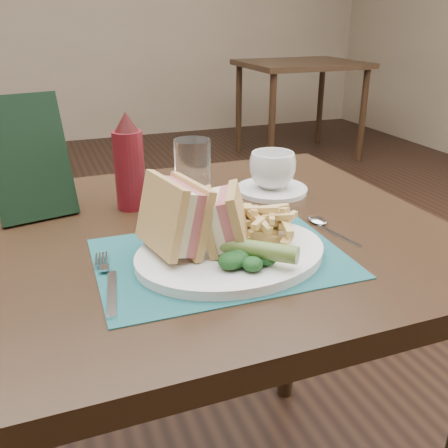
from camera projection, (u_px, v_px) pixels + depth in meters
name	position (u px, v px, depth m)	size (l,w,h in m)	color
floor	(149.00, 384.00, 1.60)	(7.00, 7.00, 0.00)	black
wall_back	(64.00, 141.00, 4.61)	(6.00, 6.00, 0.00)	gray
table_main	(194.00, 396.00, 1.02)	(0.90, 0.75, 0.75)	black
table_bg_right	(299.00, 110.00, 4.00)	(0.90, 0.75, 0.75)	black
placemat	(221.00, 258.00, 0.77)	(0.38, 0.27, 0.00)	#194F51
plate	(231.00, 254.00, 0.77)	(0.30, 0.24, 0.01)	white
sandwich_half_a	(161.00, 218.00, 0.73)	(0.06, 0.12, 0.11)	tan
sandwich_half_b	(210.00, 218.00, 0.75)	(0.06, 0.09, 0.09)	tan
kale_garnish	(253.00, 257.00, 0.71)	(0.11, 0.08, 0.03)	#143717
pickle_spear	(257.00, 250.00, 0.71)	(0.03, 0.03, 0.12)	#4C6827
fries_pile	(267.00, 219.00, 0.79)	(0.18, 0.20, 0.06)	tan
fork	(108.00, 280.00, 0.69)	(0.03, 0.17, 0.01)	silver
spoon	(331.00, 229.00, 0.86)	(0.03, 0.15, 0.01)	silver
saucer	(272.00, 190.00, 1.06)	(0.15, 0.15, 0.01)	white
coffee_cup	(272.00, 170.00, 1.04)	(0.10, 0.10, 0.08)	white
drinking_glass	(193.00, 173.00, 0.96)	(0.07, 0.07, 0.13)	white
ketchup_bottle	(129.00, 161.00, 0.94)	(0.06, 0.06, 0.19)	#5C0F17
check_presenter	(29.00, 158.00, 0.90)	(0.14, 0.01, 0.23)	black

